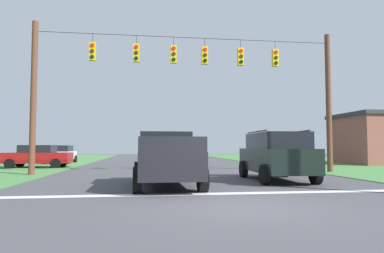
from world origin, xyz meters
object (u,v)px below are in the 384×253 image
at_px(pickup_truck, 166,159).
at_px(suv_black, 276,155).
at_px(distant_car_far_parked, 296,156).
at_px(distant_car_crossing_white, 61,154).
at_px(distant_car_oncoming, 37,156).
at_px(overhead_signal_span, 189,88).

height_order(pickup_truck, suv_black, suv_black).
bearing_deg(distant_car_far_parked, suv_black, -118.85).
relative_size(distant_car_crossing_white, distant_car_oncoming, 1.00).
distance_m(distant_car_crossing_white, distant_car_far_parked, 19.09).
relative_size(distant_car_crossing_white, distant_car_far_parked, 1.00).
height_order(distant_car_crossing_white, distant_car_oncoming, same).
distance_m(distant_car_oncoming, distant_car_far_parked, 17.70).
relative_size(overhead_signal_span, distant_car_crossing_white, 3.71).
height_order(overhead_signal_span, pickup_truck, overhead_signal_span).
relative_size(pickup_truck, suv_black, 1.12).
distance_m(overhead_signal_span, pickup_truck, 6.72).
xyz_separation_m(distant_car_oncoming, distant_car_far_parked, (17.65, -1.38, 0.00)).
height_order(pickup_truck, distant_car_far_parked, pickup_truck).
height_order(suv_black, distant_car_crossing_white, suv_black).
bearing_deg(distant_car_crossing_white, distant_car_far_parked, -22.99).
bearing_deg(pickup_truck, suv_black, 15.81).
bearing_deg(distant_car_far_parked, overhead_signal_span, -148.59).
bearing_deg(distant_car_crossing_white, pickup_truck, -66.40).
height_order(suv_black, distant_car_far_parked, suv_black).
relative_size(overhead_signal_span, distant_car_far_parked, 3.70).
distance_m(suv_black, distant_car_oncoming, 16.43).
bearing_deg(distant_car_crossing_white, overhead_signal_span, -52.99).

